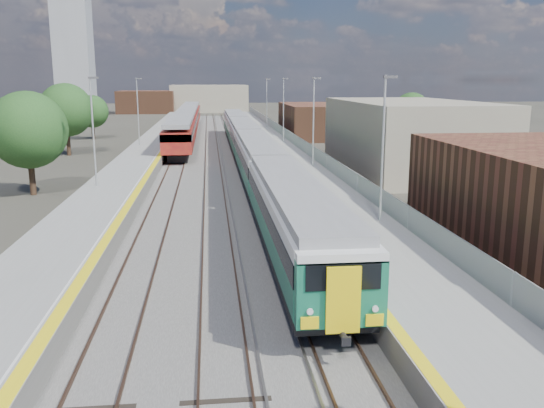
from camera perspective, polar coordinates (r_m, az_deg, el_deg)
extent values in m
plane|color=#47443A|center=(57.39, -3.90, 3.87)|extent=(320.00, 320.00, 0.00)
cube|color=#565451|center=(59.81, -6.16, 4.19)|extent=(10.50, 155.00, 0.06)
cube|color=#4C3323|center=(62.35, -3.38, 4.64)|extent=(0.07, 160.00, 0.14)
cube|color=#4C3323|center=(62.44, -2.05, 4.67)|extent=(0.07, 160.00, 0.14)
cube|color=#4C3323|center=(62.28, -6.60, 4.57)|extent=(0.07, 160.00, 0.14)
cube|color=#4C3323|center=(62.29, -5.28, 4.60)|extent=(0.07, 160.00, 0.14)
cube|color=#4C3323|center=(62.40, -9.83, 4.49)|extent=(0.07, 160.00, 0.14)
cube|color=#4C3323|center=(62.33, -8.50, 4.53)|extent=(0.07, 160.00, 0.14)
cube|color=gray|center=(62.34, -3.68, 4.63)|extent=(0.08, 160.00, 0.10)
cube|color=gray|center=(62.29, -4.97, 4.60)|extent=(0.08, 160.00, 0.10)
cube|color=slate|center=(60.22, 1.01, 4.77)|extent=(4.70, 155.00, 1.00)
cube|color=gray|center=(60.16, 1.01, 5.24)|extent=(4.70, 155.00, 0.03)
cube|color=yellow|center=(59.93, -0.99, 5.24)|extent=(0.40, 155.00, 0.01)
cube|color=gray|center=(60.40, 3.09, 5.82)|extent=(0.06, 155.00, 1.20)
cylinder|color=#9EA0A3|center=(30.28, 10.90, 5.33)|extent=(0.12, 0.12, 7.50)
cube|color=#4C4C4F|center=(30.16, 11.65, 12.23)|extent=(0.70, 0.18, 0.14)
cylinder|color=#9EA0A3|center=(49.67, 4.12, 8.11)|extent=(0.12, 0.12, 7.50)
cube|color=#4C4C4F|center=(49.59, 4.48, 12.32)|extent=(0.70, 0.18, 0.14)
cylinder|color=#9EA0A3|center=(69.40, 1.14, 9.29)|extent=(0.12, 0.12, 7.50)
cube|color=#4C4C4F|center=(69.35, 1.37, 12.30)|extent=(0.70, 0.18, 0.14)
cylinder|color=#9EA0A3|center=(89.25, -0.52, 9.93)|extent=(0.12, 0.12, 7.50)
cube|color=#4C4C4F|center=(89.21, -0.37, 12.28)|extent=(0.70, 0.18, 0.14)
cube|color=slate|center=(60.13, -12.68, 4.46)|extent=(4.30, 155.00, 1.00)
cube|color=gray|center=(60.07, -12.70, 4.94)|extent=(4.30, 155.00, 0.03)
cube|color=yellow|center=(59.88, -10.89, 5.01)|extent=(0.45, 155.00, 0.01)
cube|color=silver|center=(59.91, -11.23, 5.01)|extent=(0.08, 155.00, 0.01)
cylinder|color=#9EA0A3|center=(41.65, -17.30, 6.82)|extent=(0.12, 0.12, 7.50)
cube|color=#4C4C4F|center=(41.46, -17.28, 11.86)|extent=(0.70, 0.18, 0.14)
cylinder|color=#9EA0A3|center=(67.30, -13.14, 8.89)|extent=(0.12, 0.12, 7.50)
cube|color=#4C4C4F|center=(67.18, -13.08, 12.00)|extent=(0.70, 0.18, 0.14)
cube|color=gray|center=(55.11, 13.26, 6.58)|extent=(11.00, 22.00, 6.40)
cube|color=brown|center=(86.31, 4.02, 8.25)|extent=(8.00, 18.00, 4.80)
cube|color=gray|center=(156.82, -6.23, 10.37)|extent=(20.00, 14.00, 7.00)
cube|color=brown|center=(152.65, -12.32, 9.85)|extent=(14.00, 12.00, 5.60)
cube|color=gray|center=(201.67, -19.11, 14.87)|extent=(11.00, 11.00, 40.00)
cube|color=black|center=(26.86, 2.10, -3.84)|extent=(2.65, 18.99, 0.45)
cube|color=#125F44|center=(26.66, 2.11, -2.23)|extent=(2.75, 18.99, 1.11)
cube|color=black|center=(26.45, 2.13, -0.39)|extent=(2.80, 18.99, 0.76)
cube|color=silver|center=(26.33, 2.14, 0.89)|extent=(2.75, 18.99, 0.47)
cube|color=gray|center=(26.25, 2.14, 1.77)|extent=(2.43, 18.99, 0.39)
cube|color=black|center=(45.79, -1.42, 2.86)|extent=(2.65, 18.99, 0.45)
cube|color=#125F44|center=(45.67, -1.42, 3.83)|extent=(2.75, 18.99, 1.11)
cube|color=black|center=(45.56, -1.43, 4.92)|extent=(2.80, 18.99, 0.76)
cube|color=silver|center=(45.48, -1.43, 5.67)|extent=(2.75, 18.99, 0.47)
cube|color=gray|center=(45.44, -1.44, 6.19)|extent=(2.43, 18.99, 0.39)
cube|color=black|center=(65.06, -2.87, 5.62)|extent=(2.65, 18.99, 0.45)
cube|color=#125F44|center=(64.97, -2.88, 6.31)|extent=(2.75, 18.99, 1.11)
cube|color=black|center=(64.89, -2.89, 7.08)|extent=(2.80, 18.99, 0.76)
cube|color=silver|center=(64.84, -2.90, 7.61)|extent=(2.75, 18.99, 0.47)
cube|color=gray|center=(64.81, -2.90, 7.97)|extent=(2.43, 18.99, 0.39)
cube|color=black|center=(84.42, -3.67, 7.12)|extent=(2.65, 18.99, 0.45)
cube|color=#125F44|center=(84.36, -3.68, 7.65)|extent=(2.75, 18.99, 1.11)
cube|color=black|center=(84.29, -3.68, 8.24)|extent=(2.80, 18.99, 0.76)
cube|color=silver|center=(84.26, -3.69, 8.65)|extent=(2.75, 18.99, 0.47)
cube|color=gray|center=(84.23, -3.69, 8.93)|extent=(2.43, 18.99, 0.39)
cube|color=#125F44|center=(17.38, 6.81, -8.71)|extent=(2.73, 0.58, 2.05)
cube|color=black|center=(16.91, 7.09, -7.22)|extent=(2.24, 0.06, 0.78)
cube|color=yellow|center=(17.09, 7.08, -9.44)|extent=(1.02, 0.10, 2.05)
cube|color=black|center=(66.91, -8.99, 5.37)|extent=(2.05, 17.40, 0.71)
cube|color=maroon|center=(66.74, -9.04, 6.82)|extent=(3.02, 20.47, 2.15)
cube|color=black|center=(66.69, -9.05, 7.28)|extent=(3.08, 20.47, 0.75)
cube|color=gray|center=(66.61, -9.08, 8.20)|extent=(2.69, 20.47, 0.43)
cube|color=black|center=(87.75, -8.37, 6.98)|extent=(2.05, 17.40, 0.71)
cube|color=maroon|center=(87.62, -8.41, 8.08)|extent=(3.02, 20.47, 2.15)
cube|color=black|center=(87.59, -8.42, 8.44)|extent=(3.08, 20.47, 0.75)
cube|color=gray|center=(87.52, -8.44, 9.14)|extent=(2.69, 20.47, 0.43)
cube|color=black|center=(108.64, -7.99, 7.97)|extent=(2.05, 17.40, 0.71)
cube|color=maroon|center=(108.54, -8.02, 8.86)|extent=(3.02, 20.47, 2.15)
cube|color=black|center=(108.51, -8.03, 9.15)|extent=(3.08, 20.47, 0.75)
cube|color=gray|center=(108.46, -8.04, 9.71)|extent=(2.69, 20.47, 0.43)
cylinder|color=#382619|center=(45.59, -22.67, 2.47)|extent=(0.44, 0.44, 2.64)
sphere|color=#1A431A|center=(45.19, -23.02, 6.77)|extent=(5.56, 5.56, 5.56)
cylinder|color=#382619|center=(68.44, -19.53, 5.72)|extent=(0.44, 0.44, 2.79)
sphere|color=#1A431A|center=(68.17, -19.75, 8.75)|extent=(5.88, 5.88, 5.88)
cylinder|color=#382619|center=(86.38, -17.29, 6.87)|extent=(0.44, 0.44, 2.18)
sphere|color=#1A431A|center=(86.19, -17.41, 8.75)|extent=(4.59, 4.59, 4.59)
cylinder|color=#382619|center=(80.63, 13.52, 6.79)|extent=(0.44, 0.44, 2.33)
sphere|color=#1A431A|center=(80.42, 13.63, 8.95)|extent=(4.92, 4.92, 4.92)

